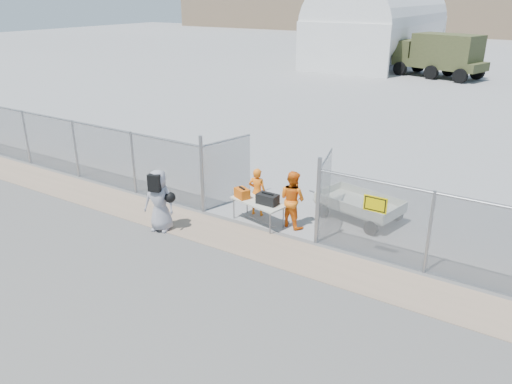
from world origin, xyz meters
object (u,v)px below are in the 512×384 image
Objects in this scene: security_worker_right at (292,199)px; utility_trailer at (359,207)px; folding_table at (258,212)px; visitor at (159,200)px; security_worker_left at (257,192)px.

security_worker_right reaches higher than utility_trailer.
security_worker_right is at bearing 34.73° from folding_table.
folding_table is 2.95m from visitor.
security_worker_left is 0.89× the size of security_worker_right.
visitor reaches higher than folding_table.
security_worker_right is at bearing -121.73° from utility_trailer.
security_worker_left is at bearing 36.49° from visitor.
folding_table is 0.92× the size of visitor.
security_worker_left is 0.83× the size of visitor.
security_worker_right reaches higher than folding_table.
utility_trailer is (1.51, 1.56, -0.48)m from security_worker_right.
security_worker_right is at bearing 19.78° from visitor.
utility_trailer is (2.82, 1.44, -0.38)m from security_worker_left.
folding_table is 0.53× the size of utility_trailer.
security_worker_left is 3.04m from visitor.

